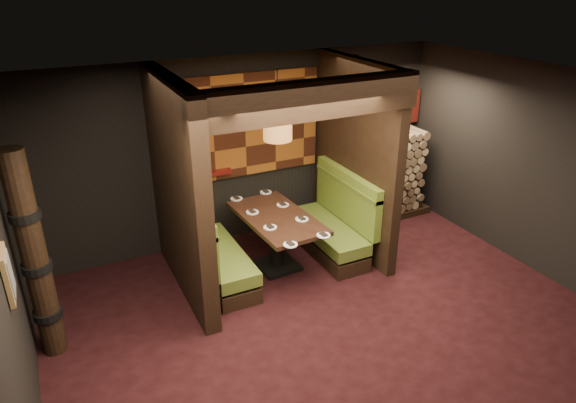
{
  "coord_description": "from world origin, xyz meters",
  "views": [
    {
      "loc": [
        -2.74,
        -4.21,
        3.96
      ],
      "look_at": [
        0.0,
        1.3,
        1.15
      ],
      "focal_mm": 32.0,
      "sensor_mm": 36.0,
      "label": 1
    }
  ],
  "objects_px": {
    "totem_column": "(35,259)",
    "firewood_stack": "(381,175)",
    "booth_bench_right": "(333,227)",
    "pendant_lamp": "(278,123)",
    "dining_table": "(277,231)",
    "booth_bench_left": "(213,255)"
  },
  "relations": [
    {
      "from": "booth_bench_right",
      "to": "pendant_lamp",
      "type": "relative_size",
      "value": 1.76
    },
    {
      "from": "dining_table",
      "to": "pendant_lamp",
      "type": "distance_m",
      "value": 1.58
    },
    {
      "from": "dining_table",
      "to": "totem_column",
      "type": "distance_m",
      "value": 3.11
    },
    {
      "from": "totem_column",
      "to": "pendant_lamp",
      "type": "bearing_deg",
      "value": 8.02
    },
    {
      "from": "dining_table",
      "to": "firewood_stack",
      "type": "relative_size",
      "value": 0.93
    },
    {
      "from": "dining_table",
      "to": "firewood_stack",
      "type": "distance_m",
      "value": 2.45
    },
    {
      "from": "pendant_lamp",
      "to": "firewood_stack",
      "type": "relative_size",
      "value": 0.53
    },
    {
      "from": "totem_column",
      "to": "firewood_stack",
      "type": "height_order",
      "value": "totem_column"
    },
    {
      "from": "booth_bench_right",
      "to": "dining_table",
      "type": "relative_size",
      "value": 1.0
    },
    {
      "from": "booth_bench_right",
      "to": "firewood_stack",
      "type": "xyz_separation_m",
      "value": [
        1.35,
        0.7,
        0.35
      ]
    },
    {
      "from": "booth_bench_right",
      "to": "pendant_lamp",
      "type": "distance_m",
      "value": 2.02
    },
    {
      "from": "dining_table",
      "to": "pendant_lamp",
      "type": "bearing_deg",
      "value": -90.0
    },
    {
      "from": "totem_column",
      "to": "firewood_stack",
      "type": "bearing_deg",
      "value": 13.19
    },
    {
      "from": "firewood_stack",
      "to": "pendant_lamp",
      "type": "bearing_deg",
      "value": -160.43
    },
    {
      "from": "firewood_stack",
      "to": "booth_bench_left",
      "type": "bearing_deg",
      "value": -167.83
    },
    {
      "from": "totem_column",
      "to": "firewood_stack",
      "type": "xyz_separation_m",
      "value": [
        5.33,
        1.25,
        -0.44
      ]
    },
    {
      "from": "pendant_lamp",
      "to": "totem_column",
      "type": "distance_m",
      "value": 3.2
    },
    {
      "from": "firewood_stack",
      "to": "totem_column",
      "type": "bearing_deg",
      "value": -166.81
    },
    {
      "from": "booth_bench_right",
      "to": "dining_table",
      "type": "distance_m",
      "value": 0.99
    },
    {
      "from": "pendant_lamp",
      "to": "booth_bench_right",
      "type": "bearing_deg",
      "value": 7.39
    },
    {
      "from": "dining_table",
      "to": "pendant_lamp",
      "type": "relative_size",
      "value": 1.77
    },
    {
      "from": "booth_bench_right",
      "to": "dining_table",
      "type": "xyz_separation_m",
      "value": [
        -0.97,
        -0.08,
        0.19
      ]
    }
  ]
}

